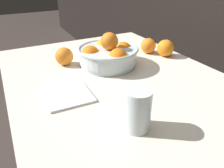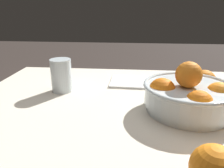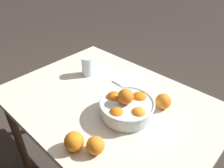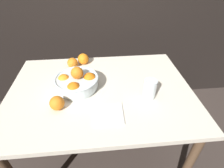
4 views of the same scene
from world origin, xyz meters
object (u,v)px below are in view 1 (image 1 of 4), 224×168
(orange_loose_aside, at_px, (165,48))
(juice_glass, at_px, (137,111))
(orange_loose_near_bowl, at_px, (64,56))
(orange_loose_front, at_px, (148,46))
(fruit_bowl, at_px, (108,54))

(orange_loose_aside, bearing_deg, juice_glass, -47.16)
(orange_loose_near_bowl, bearing_deg, orange_loose_front, 83.61)
(orange_loose_near_bowl, bearing_deg, fruit_bowl, 60.37)
(juice_glass, height_order, orange_loose_front, juice_glass)
(fruit_bowl, height_order, orange_loose_near_bowl, fruit_bowl)
(juice_glass, relative_size, orange_loose_near_bowl, 1.49)
(juice_glass, height_order, orange_loose_near_bowl, juice_glass)
(orange_loose_near_bowl, bearing_deg, orange_loose_aside, 75.25)
(juice_glass, distance_m, orange_loose_near_bowl, 0.53)
(fruit_bowl, xyz_separation_m, orange_loose_near_bowl, (-0.10, -0.17, -0.01))
(orange_loose_near_bowl, relative_size, orange_loose_aside, 0.97)
(juice_glass, relative_size, orange_loose_aside, 1.45)
(juice_glass, bearing_deg, orange_loose_near_bowl, -175.01)
(fruit_bowl, distance_m, orange_loose_aside, 0.31)
(juice_glass, xyz_separation_m, orange_loose_front, (-0.48, 0.39, -0.02))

